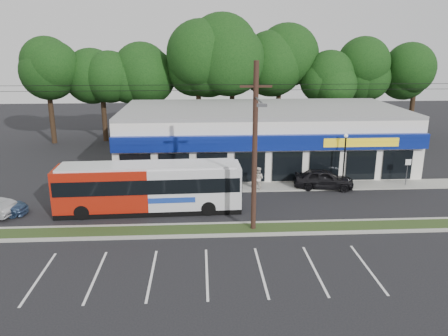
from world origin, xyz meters
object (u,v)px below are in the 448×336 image
lamp_post (345,154)px  sign_post (408,168)px  pedestrian_b (258,179)px  pedestrian_a (230,186)px  metrobus (149,186)px  car_dark (324,179)px  utility_pole (252,143)px

lamp_post → sign_post: bearing=-2.6°
sign_post → pedestrian_b: size_ratio=1.22×
pedestrian_a → pedestrian_b: (2.26, 1.42, 0.08)m
pedestrian_a → pedestrian_b: size_ratio=0.91×
pedestrian_b → sign_post: bearing=-149.1°
lamp_post → pedestrian_b: size_ratio=2.34×
metrobus → car_dark: size_ratio=2.70×
utility_pole → sign_post: 15.71m
metrobus → pedestrian_a: bearing=22.4°
lamp_post → metrobus: size_ratio=0.35×
pedestrian_a → utility_pole: bearing=59.3°
car_dark → pedestrian_b: pedestrian_b is taller
sign_post → pedestrian_a: sign_post is taller
lamp_post → pedestrian_b: lamp_post is taller
sign_post → utility_pole: bearing=-149.9°
lamp_post → sign_post: 5.13m
car_dark → pedestrian_b: bearing=100.4°
car_dark → pedestrian_a: size_ratio=2.73×
pedestrian_a → pedestrian_b: 2.67m
pedestrian_a → metrobus: bearing=-14.3°
lamp_post → metrobus: 15.21m
lamp_post → pedestrian_b: (-6.74, -0.38, -1.76)m
utility_pole → pedestrian_a: 7.66m
pedestrian_b → lamp_post: bearing=-146.6°
utility_pole → sign_post: (13.17, 7.65, -3.86)m
sign_post → metrobus: 19.98m
utility_pole → pedestrian_b: bearing=79.2°
lamp_post → car_dark: size_ratio=0.94×
sign_post → car_dark: sign_post is taller
metrobus → car_dark: metrobus is taller
lamp_post → sign_post: lamp_post is taller
utility_pole → pedestrian_a: bearing=97.8°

